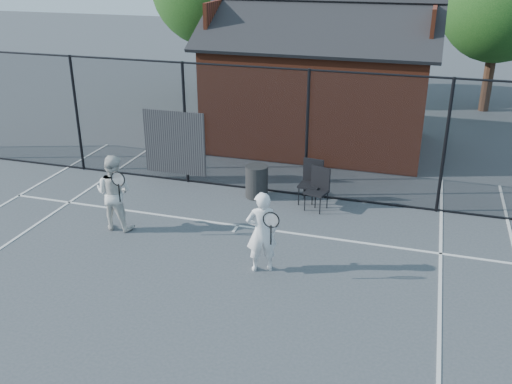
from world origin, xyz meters
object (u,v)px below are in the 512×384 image
(chair_left, at_px, (310,183))
(chair_right, at_px, (317,190))
(player_front, at_px, (262,232))
(waste_bin, at_px, (257,182))
(player_back, at_px, (114,192))
(clubhouse, at_px, (320,90))

(chair_left, xyz_separation_m, chair_right, (0.21, -0.30, -0.03))
(player_front, xyz_separation_m, waste_bin, (-1.06, 3.16, -0.38))
(player_back, bearing_deg, clubhouse, 66.99)
(player_front, bearing_deg, clubhouse, 93.68)
(chair_left, relative_size, waste_bin, 1.29)
(player_front, distance_m, player_back, 3.46)
(chair_right, relative_size, waste_bin, 1.22)
(clubhouse, height_order, chair_left, clubhouse)
(clubhouse, xyz_separation_m, chair_left, (0.70, -4.40, -1.11))
(player_back, bearing_deg, chair_left, 33.84)
(clubhouse, bearing_deg, player_front, -86.32)
(player_front, distance_m, waste_bin, 3.36)
(player_front, height_order, chair_left, player_front)
(player_back, distance_m, chair_left, 4.33)
(chair_right, bearing_deg, clubhouse, 115.40)
(clubhouse, bearing_deg, player_back, -113.01)
(clubhouse, relative_size, player_back, 4.06)
(player_front, xyz_separation_m, player_back, (-3.38, 0.75, 0.03))
(waste_bin, bearing_deg, chair_left, 0.00)
(chair_left, height_order, chair_right, chair_left)
(clubhouse, xyz_separation_m, waste_bin, (-0.57, -4.40, -1.22))
(chair_left, xyz_separation_m, waste_bin, (-1.27, 0.00, -0.11))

